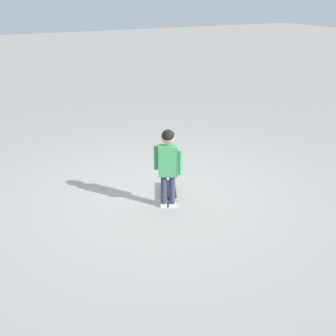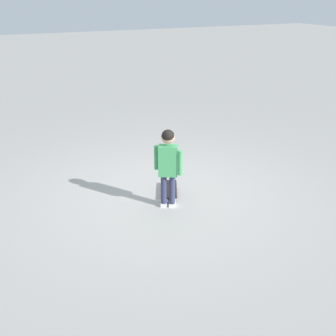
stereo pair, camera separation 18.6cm
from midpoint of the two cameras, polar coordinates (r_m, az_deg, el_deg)
name	(u,v)px [view 1 (the left image)]	position (r m, az deg, el deg)	size (l,w,h in m)	color
ground_plane	(161,194)	(5.82, -1.89, -3.59)	(50.00, 50.00, 0.00)	gray
child_person	(168,160)	(5.22, -1.02, 1.07)	(0.35, 0.28, 1.06)	#2D3351
skateboard	(169,189)	(5.82, -0.81, -2.93)	(0.58, 0.41, 0.07)	black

